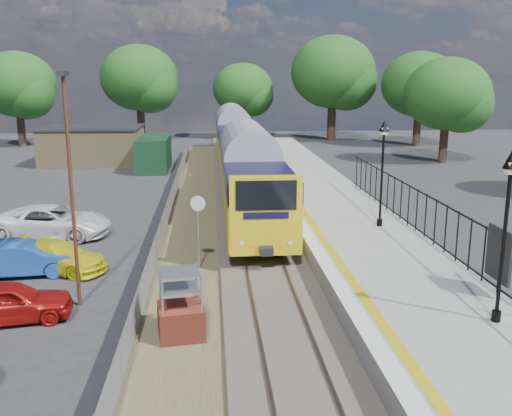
{
  "coord_description": "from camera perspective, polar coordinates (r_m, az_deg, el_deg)",
  "views": [
    {
      "loc": [
        -1.98,
        -17.53,
        7.24
      ],
      "look_at": [
        -0.17,
        5.12,
        2.0
      ],
      "focal_mm": 40.0,
      "sensor_mm": 36.0,
      "label": 1
    }
  ],
  "objects": [
    {
      "name": "train",
      "position": [
        41.0,
        -1.76,
        6.11
      ],
      "size": [
        2.82,
        40.83,
        3.51
      ],
      "color": "gold",
      "rests_on": "ground"
    },
    {
      "name": "platform",
      "position": [
        27.13,
        8.76,
        -1.66
      ],
      "size": [
        5.0,
        70.0,
        0.9
      ],
      "primitive_type": "cube",
      "color": "gray",
      "rests_on": "ground"
    },
    {
      "name": "car_yellow",
      "position": [
        22.99,
        -19.32,
        -4.61
      ],
      "size": [
        4.31,
        3.05,
        1.16
      ],
      "primitive_type": "imported",
      "rotation": [
        0.0,
        0.0,
        1.17
      ],
      "color": "yellow",
      "rests_on": "ground"
    },
    {
      "name": "speed_sign",
      "position": [
        21.6,
        -5.8,
        -1.15
      ],
      "size": [
        0.57,
        0.19,
        2.91
      ],
      "rotation": [
        0.0,
        0.0,
        -0.28
      ],
      "color": "#999EA3",
      "rests_on": "ground"
    },
    {
      "name": "brick_plinth",
      "position": [
        16.36,
        -7.55,
        -9.66
      ],
      "size": [
        1.43,
        1.43,
        2.02
      ],
      "rotation": [
        0.0,
        0.0,
        0.15
      ],
      "color": "#983826",
      "rests_on": "ground"
    },
    {
      "name": "track_bed",
      "position": [
        28.17,
        -1.34,
        -1.72
      ],
      "size": [
        5.9,
        80.0,
        0.29
      ],
      "color": "#473F38",
      "rests_on": "ground"
    },
    {
      "name": "car_white",
      "position": [
        27.82,
        -19.74,
        -1.31
      ],
      "size": [
        5.62,
        3.18,
        1.48
      ],
      "primitive_type": "imported",
      "rotation": [
        0.0,
        0.0,
        1.43
      ],
      "color": "white",
      "rests_on": "ground"
    },
    {
      "name": "carpark_lamp",
      "position": [
        18.55,
        -18.05,
        2.91
      ],
      "size": [
        0.25,
        0.5,
        7.41
      ],
      "color": "#51291B",
      "rests_on": "ground"
    },
    {
      "name": "ground",
      "position": [
        19.07,
        1.77,
        -9.33
      ],
      "size": [
        120.0,
        120.0,
        0.0
      ],
      "primitive_type": "plane",
      "color": "#2D2D30",
      "rests_on": "ground"
    },
    {
      "name": "palisade_fence",
      "position": [
        22.2,
        18.2,
        -1.77
      ],
      "size": [
        0.12,
        26.0,
        2.0
      ],
      "color": "black",
      "rests_on": "platform"
    },
    {
      "name": "victorian_lamp_north",
      "position": [
        24.81,
        12.61,
        5.86
      ],
      "size": [
        0.44,
        0.44,
        4.6
      ],
      "color": "black",
      "rests_on": "platform"
    },
    {
      "name": "tree_line",
      "position": [
        59.63,
        -1.33,
        12.37
      ],
      "size": [
        56.8,
        43.8,
        11.88
      ],
      "color": "#332319",
      "rests_on": "ground"
    },
    {
      "name": "car_red",
      "position": [
        18.9,
        -23.51,
        -8.62
      ],
      "size": [
        3.9,
        2.13,
        1.26
      ],
      "primitive_type": "imported",
      "rotation": [
        0.0,
        0.0,
        1.75
      ],
      "color": "#A0120E",
      "rests_on": "ground"
    },
    {
      "name": "car_blue",
      "position": [
        22.93,
        -22.24,
        -4.72
      ],
      "size": [
        4.07,
        1.81,
        1.3
      ],
      "primitive_type": "imported",
      "rotation": [
        0.0,
        0.0,
        1.68
      ],
      "color": "#1B4DA7",
      "rests_on": "ground"
    },
    {
      "name": "platform_edge",
      "position": [
        26.63,
        4.47,
        -0.82
      ],
      "size": [
        0.9,
        70.0,
        0.01
      ],
      "color": "silver",
      "rests_on": "platform"
    },
    {
      "name": "victorian_lamp_south",
      "position": [
        15.74,
        23.92,
        1.09
      ],
      "size": [
        0.44,
        0.44,
        4.6
      ],
      "color": "black",
      "rests_on": "platform"
    },
    {
      "name": "outbuilding",
      "position": [
        49.88,
        -14.92,
        5.96
      ],
      "size": [
        10.8,
        10.1,
        3.12
      ],
      "color": "#958254",
      "rests_on": "ground"
    },
    {
      "name": "wire_fence",
      "position": [
        30.35,
        -8.64,
        0.2
      ],
      "size": [
        0.06,
        52.0,
        1.2
      ],
      "color": "#999EA3",
      "rests_on": "ground"
    }
  ]
}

